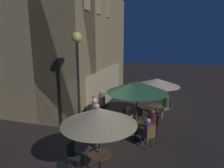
% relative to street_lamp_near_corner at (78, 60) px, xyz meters
% --- Properties ---
extents(ground_plane, '(60.00, 60.00, 0.00)m').
position_rel_street_lamp_near_corner_xyz_m(ground_plane, '(-0.57, -0.70, -3.29)').
color(ground_plane, '#312825').
extents(cafe_building, '(8.51, 9.03, 8.08)m').
position_rel_street_lamp_near_corner_xyz_m(cafe_building, '(3.52, 3.28, 0.74)').
color(cafe_building, tan).
rests_on(cafe_building, ground).
extents(street_lamp_near_corner, '(0.39, 0.39, 4.34)m').
position_rel_street_lamp_near_corner_xyz_m(street_lamp_near_corner, '(0.00, 0.00, 0.00)').
color(street_lamp_near_corner, black).
rests_on(street_lamp_near_corner, ground).
extents(cafe_table_0, '(0.71, 0.71, 0.78)m').
position_rel_street_lamp_near_corner_xyz_m(cafe_table_0, '(-1.85, -1.51, -2.74)').
color(cafe_table_0, black).
rests_on(cafe_table_0, ground).
extents(cafe_table_1, '(0.73, 0.73, 0.77)m').
position_rel_street_lamp_near_corner_xyz_m(cafe_table_1, '(3.11, -2.74, -2.73)').
color(cafe_table_1, black).
rests_on(cafe_table_1, ground).
extents(cafe_table_2, '(0.71, 0.71, 0.74)m').
position_rel_street_lamp_near_corner_xyz_m(cafe_table_2, '(0.78, -2.14, -2.76)').
color(cafe_table_2, black).
rests_on(cafe_table_2, ground).
extents(patio_umbrella_0, '(2.19, 2.19, 2.18)m').
position_rel_street_lamp_near_corner_xyz_m(patio_umbrella_0, '(-1.85, -1.51, -1.36)').
color(patio_umbrella_0, black).
rests_on(patio_umbrella_0, ground).
extents(patio_umbrella_1, '(2.26, 2.26, 2.18)m').
position_rel_street_lamp_near_corner_xyz_m(patio_umbrella_1, '(3.11, -2.74, -1.31)').
color(patio_umbrella_1, black).
rests_on(patio_umbrella_1, ground).
extents(patio_umbrella_2, '(2.43, 2.43, 2.47)m').
position_rel_street_lamp_near_corner_xyz_m(patio_umbrella_2, '(0.78, -2.14, -1.06)').
color(patio_umbrella_2, black).
rests_on(patio_umbrella_2, ground).
extents(cafe_chair_0, '(0.42, 0.42, 0.98)m').
position_rel_street_lamp_near_corner_xyz_m(cafe_chair_0, '(-1.79, -0.63, -2.70)').
color(cafe_chair_0, black).
rests_on(cafe_chair_0, ground).
extents(cafe_chair_1, '(0.61, 0.61, 0.84)m').
position_rel_street_lamp_near_corner_xyz_m(cafe_chair_1, '(2.47, -2.14, -2.79)').
color(cafe_chair_1, black).
rests_on(cafe_chair_1, ground).
extents(cafe_chair_2, '(0.57, 0.57, 0.92)m').
position_rel_street_lamp_near_corner_xyz_m(cafe_chair_2, '(3.75, -3.31, -2.73)').
color(cafe_chair_2, brown).
rests_on(cafe_chair_2, ground).
extents(cafe_chair_3, '(0.55, 0.55, 0.96)m').
position_rel_street_lamp_near_corner_xyz_m(cafe_chair_3, '(1.30, -2.82, -2.71)').
color(cafe_chair_3, black).
rests_on(cafe_chair_3, ground).
extents(cafe_chair_4, '(0.58, 0.58, 1.00)m').
position_rel_street_lamp_near_corner_xyz_m(cafe_chair_4, '(1.48, -1.66, -2.70)').
color(cafe_chair_4, black).
rests_on(cafe_chair_4, ground).
extents(cafe_chair_5, '(0.57, 0.57, 0.94)m').
position_rel_street_lamp_near_corner_xyz_m(cafe_chair_5, '(0.23, -2.75, -2.73)').
color(cafe_chair_5, brown).
rests_on(cafe_chair_5, ground).
extents(patron_seated_0, '(0.51, 0.50, 1.26)m').
position_rel_street_lamp_near_corner_xyz_m(patron_seated_0, '(3.64, -3.21, -2.58)').
color(patron_seated_0, slate).
rests_on(patron_seated_0, ground).
extents(patron_seated_1, '(0.52, 0.55, 1.22)m').
position_rel_street_lamp_near_corner_xyz_m(patron_seated_1, '(1.22, -2.71, -2.60)').
color(patron_seated_1, '#29314A').
rests_on(patron_seated_1, ground).
extents(patron_seated_2, '(0.51, 0.47, 1.20)m').
position_rel_street_lamp_near_corner_xyz_m(patron_seated_2, '(1.35, -1.75, -2.61)').
color(patron_seated_2, '#491620').
rests_on(patron_seated_2, ground).
extents(patron_seated_3, '(0.52, 0.53, 1.18)m').
position_rel_street_lamp_near_corner_xyz_m(patron_seated_3, '(0.33, -2.64, -2.62)').
color(patron_seated_3, '#262C4F').
rests_on(patron_seated_3, ground).
extents(patron_standing_4, '(0.31, 0.31, 1.76)m').
position_rel_street_lamp_near_corner_xyz_m(patron_standing_4, '(0.36, -0.51, -2.39)').
color(patron_standing_4, black).
rests_on(patron_standing_4, ground).
extents(patron_standing_5, '(0.33, 0.33, 1.77)m').
position_rel_street_lamp_near_corner_xyz_m(patron_standing_5, '(-0.30, -0.86, -2.40)').
color(patron_standing_5, '#264A30').
rests_on(patron_standing_5, ground).
extents(patron_standing_6, '(0.34, 0.34, 1.66)m').
position_rel_street_lamp_near_corner_xyz_m(patron_standing_6, '(2.07, -0.20, -2.45)').
color(patron_standing_6, black).
rests_on(patron_standing_6, ground).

